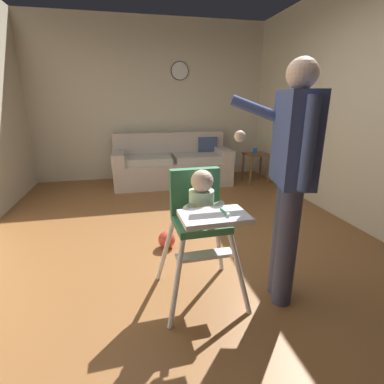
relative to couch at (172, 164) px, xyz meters
name	(u,v)px	position (x,y,z in m)	size (l,w,h in m)	color
ground	(183,256)	(-0.28, -2.47, -0.38)	(5.75, 7.53, 0.10)	brown
wall_far	(151,102)	(-0.28, 0.52, 1.05)	(4.95, 0.06, 2.76)	beige
wall_right	(368,103)	(1.83, -2.17, 1.05)	(0.06, 6.53, 2.76)	beige
couch	(172,164)	(0.00, 0.00, 0.00)	(2.00, 0.86, 0.86)	beige
high_chair	(201,211)	(-0.27, -3.15, 0.35)	(0.63, 0.74, 0.98)	white
adult_standing	(290,175)	(0.30, -3.29, 0.61)	(0.50, 0.58, 1.66)	#40405B
toy_ball	(167,240)	(-0.42, -2.37, -0.25)	(0.17, 0.17, 0.17)	#D13D33
side_table	(256,161)	(1.45, -0.32, 0.05)	(0.40, 0.40, 0.52)	brown
sippy_cup	(255,151)	(1.40, -0.32, 0.24)	(0.07, 0.07, 0.10)	#284CB7
wall_clock	(180,71)	(0.24, 0.48, 1.57)	(0.32, 0.04, 0.32)	white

